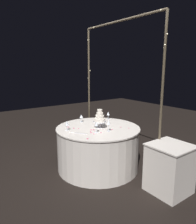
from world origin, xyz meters
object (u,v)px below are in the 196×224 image
(wine_glass_0, at_px, (96,125))
(cake_knife, at_px, (77,133))
(wine_glass_5, at_px, (67,124))
(main_table, at_px, (98,148))
(decorative_arch, at_px, (119,76))
(side_table, at_px, (169,168))
(wine_glass_2, at_px, (81,117))
(wine_glass_1, at_px, (103,117))
(wine_glass_4, at_px, (109,123))
(tiered_cake, at_px, (100,118))
(wine_glass_3, at_px, (108,114))

(wine_glass_0, relative_size, cake_knife, 0.66)
(wine_glass_0, height_order, wine_glass_5, wine_glass_0)
(main_table, relative_size, wine_glass_5, 9.33)
(decorative_arch, relative_size, side_table, 3.59)
(main_table, bearing_deg, wine_glass_2, -175.03)
(wine_glass_1, relative_size, wine_glass_4, 0.99)
(decorative_arch, xyz_separation_m, tiered_cake, (0.04, -0.43, -0.68))
(wine_glass_2, relative_size, wine_glass_3, 0.93)
(wine_glass_0, xyz_separation_m, cake_knife, (-0.14, -0.26, -0.12))
(main_table, distance_m, side_table, 1.23)
(tiered_cake, distance_m, wine_glass_4, 0.24)
(decorative_arch, distance_m, tiered_cake, 0.81)
(side_table, height_order, tiered_cake, tiered_cake)
(main_table, height_order, wine_glass_4, wine_glass_4)
(main_table, bearing_deg, tiered_cake, 10.34)
(wine_glass_5, bearing_deg, main_table, 72.90)
(main_table, xyz_separation_m, wine_glass_5, (-0.15, -0.50, 0.47))
(decorative_arch, distance_m, wine_glass_3, 0.82)
(wine_glass_1, height_order, wine_glass_2, wine_glass_1)
(wine_glass_3, xyz_separation_m, cake_knife, (0.42, -0.95, -0.10))
(decorative_arch, distance_m, wine_glass_5, 1.20)
(wine_glass_4, distance_m, cake_knife, 0.52)
(wine_glass_4, relative_size, wine_glass_5, 1.20)
(wine_glass_2, bearing_deg, wine_glass_0, -12.34)
(decorative_arch, relative_size, main_table, 1.76)
(tiered_cake, distance_m, wine_glass_5, 0.55)
(tiered_cake, relative_size, wine_glass_0, 1.85)
(main_table, xyz_separation_m, wine_glass_4, (0.28, 0.01, 0.50))
(decorative_arch, bearing_deg, side_table, -3.22)
(wine_glass_1, xyz_separation_m, cake_knife, (0.19, -0.64, -0.13))
(decorative_arch, relative_size, tiered_cake, 7.89)
(main_table, relative_size, wine_glass_1, 7.85)
(wine_glass_4, height_order, wine_glass_5, wine_glass_4)
(side_table, distance_m, wine_glass_4, 1.10)
(main_table, xyz_separation_m, wine_glass_1, (-0.12, 0.19, 0.49))
(main_table, relative_size, wine_glass_0, 8.30)
(wine_glass_1, distance_m, cake_knife, 0.68)
(wine_glass_0, xyz_separation_m, wine_glass_4, (0.06, 0.20, 0.01))
(side_table, height_order, wine_glass_1, wine_glass_1)
(wine_glass_1, relative_size, cake_knife, 0.70)
(wine_glass_2, relative_size, cake_knife, 0.54)
(side_table, distance_m, wine_glass_5, 1.66)
(wine_glass_2, bearing_deg, wine_glass_5, -55.96)
(side_table, xyz_separation_m, wine_glass_5, (-1.33, -0.87, 0.49))
(wine_glass_4, bearing_deg, wine_glass_2, -176.49)
(decorative_arch, distance_m, side_table, 1.70)
(tiered_cake, bearing_deg, wine_glass_4, -0.48)
(wine_glass_1, bearing_deg, decorative_arch, 65.25)
(wine_glass_3, xyz_separation_m, wine_glass_4, (0.62, -0.49, 0.03))
(wine_glass_2, bearing_deg, cake_knife, -37.10)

